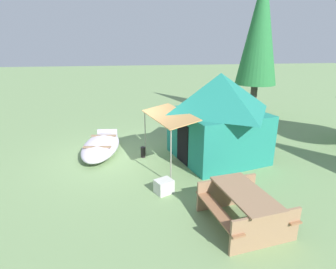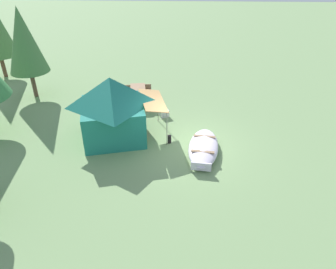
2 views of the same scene
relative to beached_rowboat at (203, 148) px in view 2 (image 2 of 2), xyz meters
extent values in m
plane|color=#76965F|center=(0.58, 0.76, -0.24)|extent=(80.00, 80.00, 0.00)
ellipsoid|color=silver|center=(0.01, 0.00, -0.01)|extent=(3.11, 1.59, 0.47)
ellipsoid|color=#49454C|center=(0.01, 0.00, 0.03)|extent=(2.85, 1.41, 0.17)
cube|color=#886A4D|center=(0.60, -0.07, 0.19)|extent=(0.25, 0.95, 0.04)
cube|color=#886A4D|center=(-0.58, 0.07, 0.19)|extent=(0.25, 0.95, 0.04)
cube|color=silver|center=(-1.35, 0.16, 0.01)|extent=(0.18, 0.79, 0.36)
cube|color=#1E7B6B|center=(1.09, 3.96, 0.57)|extent=(3.18, 3.16, 1.63)
pyramid|color=#1E7B6B|center=(1.09, 3.96, 2.00)|extent=(3.43, 3.41, 1.24)
cube|color=black|center=(1.41, 2.69, 0.44)|extent=(0.74, 0.21, 1.30)
cube|color=tan|center=(1.52, 2.22, 1.43)|extent=(2.53, 1.51, 0.20)
cylinder|color=gray|center=(2.70, 2.09, 0.53)|extent=(0.04, 0.04, 1.55)
cylinder|color=gray|center=(0.55, 1.56, 0.53)|extent=(0.04, 0.04, 1.55)
cube|color=#957152|center=(4.79, 3.32, 0.53)|extent=(1.81, 1.06, 0.04)
cube|color=#916241|center=(4.69, 3.94, 0.21)|extent=(1.73, 0.51, 0.04)
cube|color=#916241|center=(4.88, 2.70, 0.21)|extent=(1.73, 0.51, 0.04)
cube|color=#957152|center=(5.53, 3.43, 0.13)|extent=(0.28, 1.51, 0.75)
cube|color=#957152|center=(4.04, 3.21, 0.13)|extent=(0.28, 1.51, 0.75)
cube|color=silver|center=(3.19, 1.82, -0.06)|extent=(0.51, 0.55, 0.37)
cylinder|color=black|center=(0.71, 1.45, -0.06)|extent=(0.20, 0.20, 0.37)
cylinder|color=brown|center=(5.39, 9.34, 0.50)|extent=(0.23, 0.23, 1.49)
cone|color=#46753F|center=(5.39, 9.34, 2.97)|extent=(2.10, 2.10, 3.45)
cylinder|color=brown|center=(8.42, 12.60, 0.47)|extent=(0.25, 0.25, 1.43)
camera|label=1|loc=(9.60, 0.90, 3.54)|focal=29.68mm
camera|label=2|loc=(-11.21, 1.03, 7.38)|focal=34.08mm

